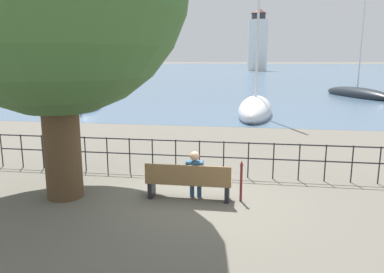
# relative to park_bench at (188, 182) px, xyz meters

# --- Properties ---
(ground_plane) EXTENTS (1000.00, 1000.00, 0.00)m
(ground_plane) POSITION_rel_park_bench_xyz_m (0.00, 0.07, -0.44)
(ground_plane) COLOR #605B51
(harbor_water) EXTENTS (600.00, 300.00, 0.01)m
(harbor_water) POSITION_rel_park_bench_xyz_m (0.00, 160.14, -0.44)
(harbor_water) COLOR #47607A
(harbor_water) RESTS_ON ground_plane
(park_bench) EXTENTS (2.06, 0.45, 0.90)m
(park_bench) POSITION_rel_park_bench_xyz_m (0.00, 0.00, 0.00)
(park_bench) COLOR brown
(park_bench) RESTS_ON ground_plane
(seated_person_left) EXTENTS (0.40, 0.35, 1.20)m
(seated_person_left) POSITION_rel_park_bench_xyz_m (0.15, 0.08, 0.22)
(seated_person_left) COLOR navy
(seated_person_left) RESTS_ON ground_plane
(promenade_railing) EXTENTS (12.68, 0.04, 1.05)m
(promenade_railing) POSITION_rel_park_bench_xyz_m (-0.00, 1.95, 0.25)
(promenade_railing) COLOR black
(promenade_railing) RESTS_ON ground_plane
(closed_umbrella) EXTENTS (0.09, 0.09, 1.01)m
(closed_umbrella) POSITION_rel_park_bench_xyz_m (1.26, 0.10, 0.12)
(closed_umbrella) COLOR maroon
(closed_umbrella) RESTS_ON ground_plane
(sailboat_0) EXTENTS (2.38, 7.50, 11.86)m
(sailboat_0) POSITION_rel_park_bench_xyz_m (1.71, 14.40, -0.07)
(sailboat_0) COLOR silver
(sailboat_0) RESTS_ON ground_plane
(sailboat_1) EXTENTS (5.00, 8.96, 10.05)m
(sailboat_1) POSITION_rel_park_bench_xyz_m (10.96, 27.57, -0.15)
(sailboat_1) COLOR black
(sailboat_1) RESTS_ON ground_plane
(sailboat_2) EXTENTS (5.09, 7.32, 10.86)m
(sailboat_2) POSITION_rel_park_bench_xyz_m (-10.49, 16.98, -0.15)
(sailboat_2) COLOR white
(sailboat_2) RESTS_ON ground_plane
(harbor_lighthouse) EXTENTS (5.79, 5.79, 18.06)m
(harbor_lighthouse) POSITION_rel_park_bench_xyz_m (2.93, 107.79, 7.96)
(harbor_lighthouse) COLOR white
(harbor_lighthouse) RESTS_ON ground_plane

